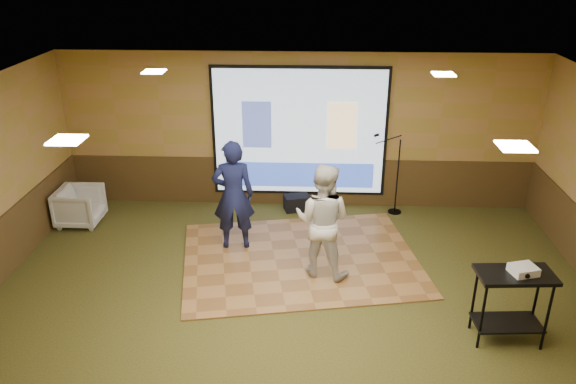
{
  "coord_description": "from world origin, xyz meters",
  "views": [
    {
      "loc": [
        0.23,
        -6.71,
        4.75
      ],
      "look_at": [
        -0.11,
        1.09,
        1.3
      ],
      "focal_mm": 35.0,
      "sensor_mm": 36.0,
      "label": 1
    }
  ],
  "objects_px": {
    "dance_floor": "(300,258)",
    "player_right": "(323,221)",
    "projector_screen": "(299,134)",
    "player_left": "(233,195)",
    "duffel_bag": "(297,203)",
    "av_table": "(512,293)",
    "mic_stand": "(393,189)",
    "projector": "(523,270)",
    "banquet_chair": "(80,206)"
  },
  "relations": [
    {
      "from": "player_right",
      "to": "av_table",
      "type": "distance_m",
      "value": 2.82
    },
    {
      "from": "projector_screen",
      "to": "player_right",
      "type": "height_order",
      "value": "projector_screen"
    },
    {
      "from": "av_table",
      "to": "mic_stand",
      "type": "bearing_deg",
      "value": 104.86
    },
    {
      "from": "dance_floor",
      "to": "av_table",
      "type": "height_order",
      "value": "av_table"
    },
    {
      "from": "projector_screen",
      "to": "player_right",
      "type": "relative_size",
      "value": 1.83
    },
    {
      "from": "dance_floor",
      "to": "projector",
      "type": "relative_size",
      "value": 12.17
    },
    {
      "from": "banquet_chair",
      "to": "duffel_bag",
      "type": "height_order",
      "value": "banquet_chair"
    },
    {
      "from": "player_right",
      "to": "banquet_chair",
      "type": "height_order",
      "value": "player_right"
    },
    {
      "from": "player_right",
      "to": "mic_stand",
      "type": "xyz_separation_m",
      "value": [
        1.39,
        2.29,
        -0.44
      ]
    },
    {
      "from": "dance_floor",
      "to": "av_table",
      "type": "bearing_deg",
      "value": -35.02
    },
    {
      "from": "player_left",
      "to": "av_table",
      "type": "xyz_separation_m",
      "value": [
        3.85,
        -2.28,
        -0.26
      ]
    },
    {
      "from": "banquet_chair",
      "to": "duffel_bag",
      "type": "distance_m",
      "value": 4.05
    },
    {
      "from": "player_left",
      "to": "mic_stand",
      "type": "relative_size",
      "value": 1.18
    },
    {
      "from": "projector_screen",
      "to": "player_left",
      "type": "bearing_deg",
      "value": -120.41
    },
    {
      "from": "dance_floor",
      "to": "player_left",
      "type": "bearing_deg",
      "value": 161.95
    },
    {
      "from": "av_table",
      "to": "duffel_bag",
      "type": "height_order",
      "value": "av_table"
    },
    {
      "from": "duffel_bag",
      "to": "player_right",
      "type": "bearing_deg",
      "value": -78.92
    },
    {
      "from": "duffel_bag",
      "to": "dance_floor",
      "type": "bearing_deg",
      "value": -86.43
    },
    {
      "from": "dance_floor",
      "to": "mic_stand",
      "type": "xyz_separation_m",
      "value": [
        1.73,
        1.87,
        0.48
      ]
    },
    {
      "from": "player_left",
      "to": "av_table",
      "type": "height_order",
      "value": "player_left"
    },
    {
      "from": "mic_stand",
      "to": "banquet_chair",
      "type": "xyz_separation_m",
      "value": [
        -5.81,
        -0.74,
        -0.14
      ]
    },
    {
      "from": "player_right",
      "to": "mic_stand",
      "type": "distance_m",
      "value": 2.72
    },
    {
      "from": "player_right",
      "to": "projector",
      "type": "relative_size",
      "value": 5.85
    },
    {
      "from": "player_left",
      "to": "av_table",
      "type": "relative_size",
      "value": 1.88
    },
    {
      "from": "player_right",
      "to": "av_table",
      "type": "relative_size",
      "value": 1.81
    },
    {
      "from": "dance_floor",
      "to": "player_right",
      "type": "xyz_separation_m",
      "value": [
        0.34,
        -0.43,
        0.92
      ]
    },
    {
      "from": "projector",
      "to": "banquet_chair",
      "type": "height_order",
      "value": "projector"
    },
    {
      "from": "projector_screen",
      "to": "duffel_bag",
      "type": "relative_size",
      "value": 6.99
    },
    {
      "from": "dance_floor",
      "to": "duffel_bag",
      "type": "height_order",
      "value": "duffel_bag"
    },
    {
      "from": "player_left",
      "to": "banquet_chair",
      "type": "xyz_separation_m",
      "value": [
        -2.96,
        0.76,
        -0.62
      ]
    },
    {
      "from": "player_right",
      "to": "banquet_chair",
      "type": "distance_m",
      "value": 4.72
    },
    {
      "from": "player_left",
      "to": "player_right",
      "type": "height_order",
      "value": "player_left"
    },
    {
      "from": "player_right",
      "to": "duffel_bag",
      "type": "bearing_deg",
      "value": -60.49
    },
    {
      "from": "dance_floor",
      "to": "duffel_bag",
      "type": "bearing_deg",
      "value": 93.57
    },
    {
      "from": "mic_stand",
      "to": "player_left",
      "type": "bearing_deg",
      "value": -134.96
    },
    {
      "from": "dance_floor",
      "to": "banquet_chair",
      "type": "xyz_separation_m",
      "value": [
        -4.09,
        1.13,
        0.34
      ]
    },
    {
      "from": "player_left",
      "to": "player_right",
      "type": "relative_size",
      "value": 1.04
    },
    {
      "from": "av_table",
      "to": "player_right",
      "type": "bearing_deg",
      "value": 148.19
    },
    {
      "from": "player_left",
      "to": "duffel_bag",
      "type": "xyz_separation_m",
      "value": [
        1.01,
        1.53,
        -0.82
      ]
    },
    {
      "from": "dance_floor",
      "to": "projector",
      "type": "distance_m",
      "value": 3.55
    },
    {
      "from": "mic_stand",
      "to": "duffel_bag",
      "type": "bearing_deg",
      "value": -163.59
    },
    {
      "from": "projector_screen",
      "to": "projector",
      "type": "relative_size",
      "value": 10.69
    },
    {
      "from": "projector_screen",
      "to": "av_table",
      "type": "xyz_separation_m",
      "value": [
        2.81,
        -4.05,
        -0.77
      ]
    },
    {
      "from": "dance_floor",
      "to": "projector_screen",
      "type": "bearing_deg",
      "value": 92.31
    },
    {
      "from": "player_right",
      "to": "projector_screen",
      "type": "bearing_deg",
      "value": -62.21
    },
    {
      "from": "player_left",
      "to": "duffel_bag",
      "type": "bearing_deg",
      "value": -131.27
    },
    {
      "from": "player_left",
      "to": "projector",
      "type": "height_order",
      "value": "player_left"
    },
    {
      "from": "dance_floor",
      "to": "av_table",
      "type": "xyz_separation_m",
      "value": [
        2.73,
        -1.91,
        0.7
      ]
    },
    {
      "from": "mic_stand",
      "to": "banquet_chair",
      "type": "distance_m",
      "value": 5.86
    },
    {
      "from": "projector_screen",
      "to": "player_left",
      "type": "xyz_separation_m",
      "value": [
        -1.04,
        -1.77,
        -0.5
      ]
    }
  ]
}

